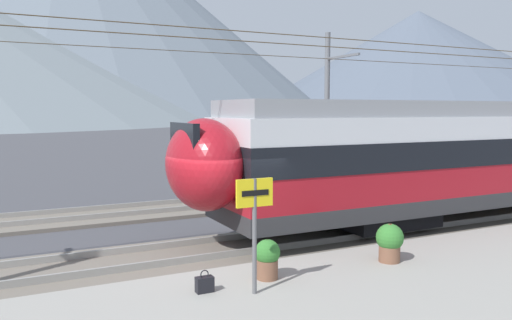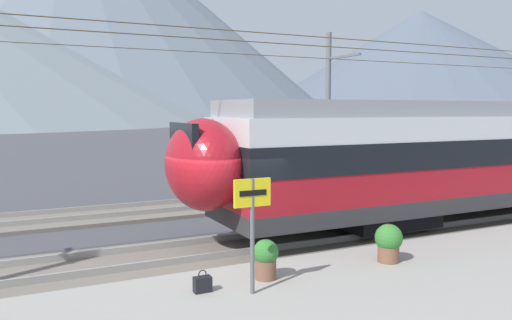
% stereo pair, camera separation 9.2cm
% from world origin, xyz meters
% --- Properties ---
extents(ground_plane, '(400.00, 400.00, 0.00)m').
position_xyz_m(ground_plane, '(0.00, 0.00, 0.00)').
color(ground_plane, '#424247').
extents(track_near, '(120.00, 3.00, 0.28)m').
position_xyz_m(track_near, '(0.00, 0.78, 0.07)').
color(track_near, '#6B6359').
rests_on(track_near, ground).
extents(track_far, '(120.00, 3.00, 0.28)m').
position_xyz_m(track_far, '(0.00, 6.62, 0.07)').
color(track_far, '#6B6359').
rests_on(track_far, ground).
extents(catenary_mast_far_side, '(46.19, 2.46, 7.08)m').
position_xyz_m(catenary_mast_far_side, '(8.80, 8.60, 3.79)').
color(catenary_mast_far_side, slate).
rests_on(catenary_mast_far_side, ground).
extents(platform_sign, '(0.70, 0.08, 2.09)m').
position_xyz_m(platform_sign, '(-0.58, -2.79, 1.84)').
color(platform_sign, '#59595B').
rests_on(platform_sign, platform_slab).
extents(handbag_near_sign, '(0.32, 0.18, 0.41)m').
position_xyz_m(handbag_near_sign, '(-1.36, -2.33, 0.45)').
color(handbag_near_sign, black).
rests_on(handbag_near_sign, platform_slab).
extents(potted_plant_platform_edge, '(0.50, 0.50, 0.78)m').
position_xyz_m(potted_plant_platform_edge, '(-0.00, -2.19, 0.74)').
color(potted_plant_platform_edge, brown).
rests_on(potted_plant_platform_edge, platform_slab).
extents(potted_plant_by_shelter, '(0.60, 0.60, 0.83)m').
position_xyz_m(potted_plant_by_shelter, '(2.91, -2.36, 0.77)').
color(potted_plant_by_shelter, brown).
rests_on(potted_plant_by_shelter, platform_slab).
extents(mountain_central_peak, '(215.05, 215.05, 91.43)m').
position_xyz_m(mountain_central_peak, '(22.01, 214.29, 45.71)').
color(mountain_central_peak, slate).
rests_on(mountain_central_peak, ground).
extents(mountain_right_ridge, '(175.28, 175.28, 50.96)m').
position_xyz_m(mountain_right_ridge, '(176.19, 178.60, 25.48)').
color(mountain_right_ridge, '#515B6B').
rests_on(mountain_right_ridge, ground).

